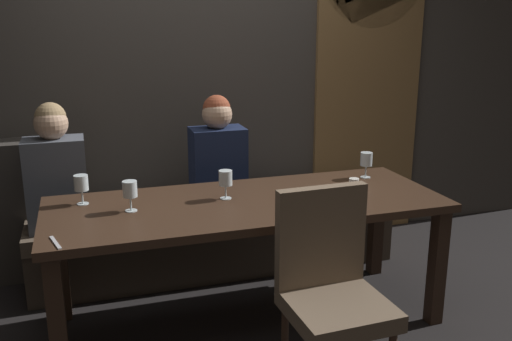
# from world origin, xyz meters

# --- Properties ---
(ground) EXTENTS (9.00, 9.00, 0.00)m
(ground) POSITION_xyz_m (0.00, 0.00, 0.00)
(ground) COLOR black
(back_wall_tiled) EXTENTS (6.00, 0.12, 3.00)m
(back_wall_tiled) POSITION_xyz_m (0.00, 1.22, 1.50)
(back_wall_tiled) COLOR #423D38
(back_wall_tiled) RESTS_ON ground
(arched_door) EXTENTS (0.90, 0.05, 2.55)m
(arched_door) POSITION_xyz_m (1.35, 1.15, 1.36)
(arched_door) COLOR olive
(arched_door) RESTS_ON ground
(dining_table) EXTENTS (2.20, 0.84, 0.74)m
(dining_table) POSITION_xyz_m (0.00, 0.00, 0.65)
(dining_table) COLOR #342217
(dining_table) RESTS_ON ground
(banquette_bench) EXTENTS (2.50, 0.44, 0.45)m
(banquette_bench) POSITION_xyz_m (0.00, 0.70, 0.23)
(banquette_bench) COLOR #40352A
(banquette_bench) RESTS_ON ground
(chair_near_side) EXTENTS (0.46, 0.46, 0.98)m
(chair_near_side) POSITION_xyz_m (0.18, -0.72, 0.56)
(chair_near_side) COLOR #3D281C
(chair_near_side) RESTS_ON ground
(diner_redhead) EXTENTS (0.36, 0.24, 0.79)m
(diner_redhead) POSITION_xyz_m (-1.02, 0.68, 0.82)
(diner_redhead) COLOR #4C515B
(diner_redhead) RESTS_ON banquette_bench
(diner_bearded) EXTENTS (0.36, 0.24, 0.79)m
(diner_bearded) POSITION_xyz_m (0.01, 0.72, 0.82)
(diner_bearded) COLOR #192342
(diner_bearded) RESTS_ON banquette_bench
(wine_glass_end_left) EXTENTS (0.08, 0.08, 0.16)m
(wine_glass_end_left) POSITION_xyz_m (0.86, 0.22, 0.85)
(wine_glass_end_left) COLOR silver
(wine_glass_end_left) RESTS_ON dining_table
(wine_glass_near_right) EXTENTS (0.08, 0.08, 0.16)m
(wine_glass_near_right) POSITION_xyz_m (-0.10, 0.07, 0.86)
(wine_glass_near_right) COLOR silver
(wine_glass_near_right) RESTS_ON dining_table
(wine_glass_far_left) EXTENTS (0.08, 0.08, 0.16)m
(wine_glass_far_left) POSITION_xyz_m (-0.88, 0.21, 0.86)
(wine_glass_far_left) COLOR silver
(wine_glass_far_left) RESTS_ON dining_table
(wine_glass_end_right) EXTENTS (0.08, 0.08, 0.16)m
(wine_glass_end_right) POSITION_xyz_m (-0.63, 0.02, 0.86)
(wine_glass_end_right) COLOR silver
(wine_glass_end_right) RESTS_ON dining_table
(espresso_cup) EXTENTS (0.12, 0.12, 0.06)m
(espresso_cup) POSITION_xyz_m (0.67, 0.02, 0.77)
(espresso_cup) COLOR white
(espresso_cup) RESTS_ON dining_table
(fork_on_table) EXTENTS (0.06, 0.17, 0.01)m
(fork_on_table) POSITION_xyz_m (-1.00, -0.33, 0.74)
(fork_on_table) COLOR silver
(fork_on_table) RESTS_ON dining_table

